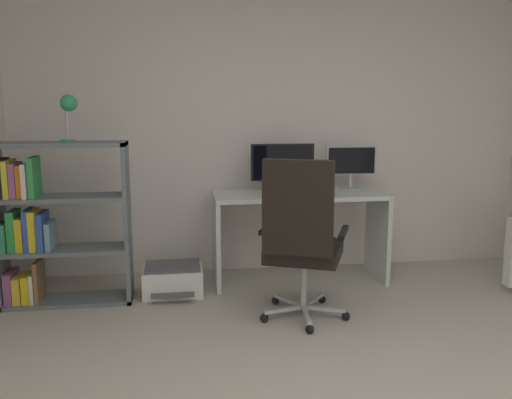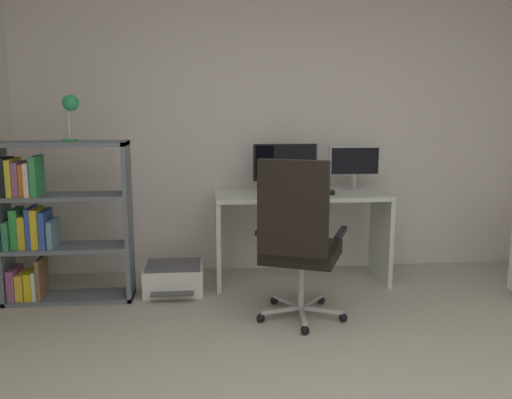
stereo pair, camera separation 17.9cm
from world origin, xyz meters
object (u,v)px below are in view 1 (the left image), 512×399
(monitor_secondary, at_px, (351,163))
(bookshelf, at_px, (47,226))
(keyboard, at_px, (299,194))
(computer_mouse, at_px, (329,192))
(monitor_main, at_px, (283,164))
(desk_lamp, at_px, (69,107))
(office_chair, at_px, (302,237))
(printer, at_px, (173,279))
(desk, at_px, (299,217))

(monitor_secondary, distance_m, bookshelf, 2.51)
(keyboard, relative_size, computer_mouse, 3.40)
(monitor_main, bearing_deg, monitor_secondary, 0.01)
(desk_lamp, bearing_deg, monitor_secondary, 10.18)
(office_chair, bearing_deg, bookshelf, 160.80)
(desk_lamp, bearing_deg, office_chair, -21.52)
(keyboard, distance_m, computer_mouse, 0.26)
(office_chair, bearing_deg, keyboard, 79.00)
(monitor_secondary, bearing_deg, printer, -168.22)
(computer_mouse, distance_m, bookshelf, 2.21)
(bookshelf, bearing_deg, keyboard, 4.47)
(computer_mouse, xyz_separation_m, bookshelf, (-2.19, -0.18, -0.18))
(printer, bearing_deg, desk_lamp, -173.39)
(monitor_secondary, bearing_deg, monitor_main, -179.99)
(bookshelf, bearing_deg, desk, 7.72)
(computer_mouse, xyz_separation_m, desk_lamp, (-1.99, -0.18, 0.69))
(bookshelf, height_order, printer, bookshelf)
(monitor_secondary, distance_m, printer, 1.80)
(desk, bearing_deg, bookshelf, -172.28)
(computer_mouse, relative_size, desk_lamp, 0.30)
(keyboard, height_order, office_chair, office_chair)
(monitor_secondary, distance_m, computer_mouse, 0.40)
(desk, relative_size, desk_lamp, 4.22)
(keyboard, height_order, computer_mouse, computer_mouse)
(desk, height_order, monitor_secondary, monitor_secondary)
(monitor_main, bearing_deg, desk_lamp, -166.23)
(desk, xyz_separation_m, office_chair, (-0.18, -0.89, 0.05))
(monitor_main, bearing_deg, bookshelf, -167.70)
(monitor_secondary, bearing_deg, keyboard, -153.80)
(keyboard, distance_m, desk_lamp, 1.87)
(desk, height_order, keyboard, keyboard)
(monitor_secondary, bearing_deg, bookshelf, -170.65)
(bookshelf, bearing_deg, desk_lamp, 0.23)
(office_chair, relative_size, printer, 2.46)
(bookshelf, xyz_separation_m, printer, (0.91, 0.08, -0.48))
(monitor_main, distance_m, bookshelf, 1.93)
(keyboard, relative_size, printer, 0.73)
(office_chair, relative_size, bookshelf, 0.94)
(desk, bearing_deg, monitor_main, 130.92)
(desk_lamp, bearing_deg, computer_mouse, 5.12)
(monitor_main, relative_size, monitor_secondary, 1.24)
(monitor_secondary, relative_size, bookshelf, 0.36)
(desk, height_order, bookshelf, bookshelf)
(bookshelf, bearing_deg, monitor_secondary, 9.35)
(monitor_main, distance_m, keyboard, 0.34)
(keyboard, bearing_deg, printer, -173.71)
(desk, relative_size, keyboard, 4.20)
(keyboard, bearing_deg, monitor_main, 111.82)
(computer_mouse, bearing_deg, monitor_main, 155.62)
(keyboard, xyz_separation_m, printer, (-1.03, -0.07, -0.65))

